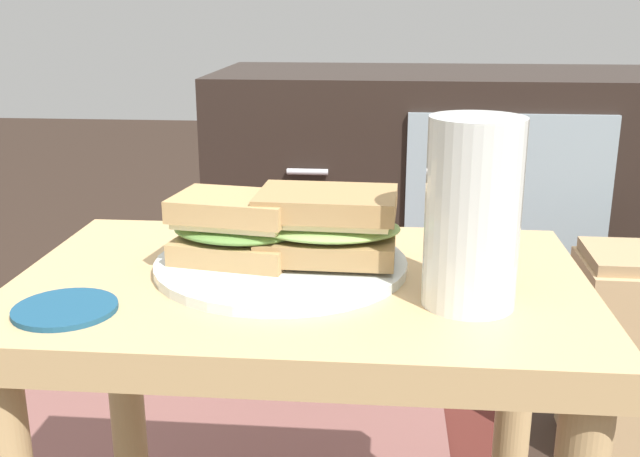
% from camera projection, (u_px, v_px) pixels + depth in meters
% --- Properties ---
extents(side_table, '(0.56, 0.36, 0.46)m').
position_uv_depth(side_table, '(302.00, 360.00, 0.76)').
color(side_table, tan).
rests_on(side_table, ground).
extents(tv_cabinet, '(0.96, 0.46, 0.58)m').
position_uv_depth(tv_cabinet, '(436.00, 203.00, 1.67)').
color(tv_cabinet, black).
rests_on(tv_cabinet, ground).
extents(area_rug, '(1.04, 0.60, 0.01)m').
position_uv_depth(area_rug, '(203.00, 424.00, 1.32)').
color(area_rug, '#4C1E19').
rests_on(area_rug, ground).
extents(plate, '(0.25, 0.25, 0.01)m').
position_uv_depth(plate, '(281.00, 264.00, 0.76)').
color(plate, silver).
rests_on(plate, side_table).
extents(sandwich_front, '(0.14, 0.11, 0.07)m').
position_uv_depth(sandwich_front, '(235.00, 228.00, 0.75)').
color(sandwich_front, tan).
rests_on(sandwich_front, plate).
extents(sandwich_back, '(0.15, 0.10, 0.07)m').
position_uv_depth(sandwich_back, '(327.00, 224.00, 0.74)').
color(sandwich_back, '#9E7A4C').
rests_on(sandwich_back, plate).
extents(beer_glass, '(0.08, 0.08, 0.17)m').
position_uv_depth(beer_glass, '(472.00, 215.00, 0.65)').
color(beer_glass, silver).
rests_on(beer_glass, side_table).
extents(coaster, '(0.09, 0.09, 0.01)m').
position_uv_depth(coaster, '(65.00, 309.00, 0.65)').
color(coaster, navy).
rests_on(coaster, side_table).
extents(paper_bag, '(0.21, 0.17, 0.35)m').
position_uv_depth(paper_bag, '(639.00, 354.00, 1.21)').
color(paper_bag, tan).
rests_on(paper_bag, ground).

